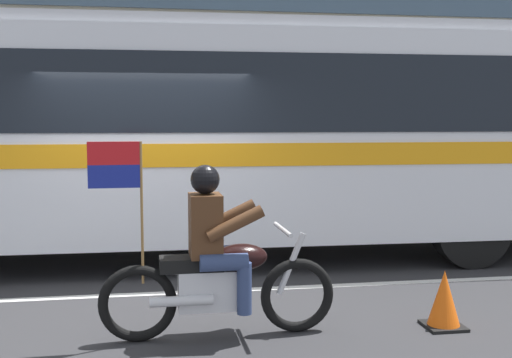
% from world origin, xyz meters
% --- Properties ---
extents(ground_plane, '(60.00, 60.00, 0.00)m').
position_xyz_m(ground_plane, '(0.00, 0.00, 0.00)').
color(ground_plane, '#2B2B2D').
extents(sidewalk_curb, '(28.00, 3.80, 0.15)m').
position_xyz_m(sidewalk_curb, '(0.00, 5.10, 0.07)').
color(sidewalk_curb, gray).
rests_on(sidewalk_curb, ground_plane).
extents(lane_center_stripe, '(26.60, 0.14, 0.01)m').
position_xyz_m(lane_center_stripe, '(0.00, -0.60, 0.00)').
color(lane_center_stripe, silver).
rests_on(lane_center_stripe, ground_plane).
extents(transit_bus, '(13.34, 2.83, 3.22)m').
position_xyz_m(transit_bus, '(0.58, 1.19, 1.88)').
color(transit_bus, silver).
rests_on(transit_bus, ground_plane).
extents(motorcycle_with_rider, '(2.20, 0.64, 1.78)m').
position_xyz_m(motorcycle_with_rider, '(0.64, -2.09, 0.67)').
color(motorcycle_with_rider, black).
rests_on(motorcycle_with_rider, ground_plane).
extents(fire_hydrant, '(0.22, 0.30, 0.75)m').
position_xyz_m(fire_hydrant, '(0.98, 3.77, 0.52)').
color(fire_hydrant, red).
rests_on(fire_hydrant, sidewalk_curb).
extents(traffic_cone, '(0.36, 0.36, 0.55)m').
position_xyz_m(traffic_cone, '(2.78, -2.19, 0.26)').
color(traffic_cone, '#EA590F').
rests_on(traffic_cone, ground_plane).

